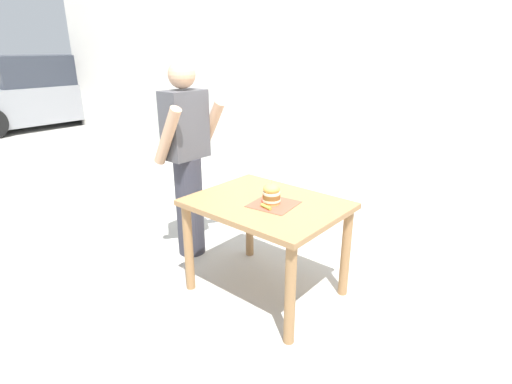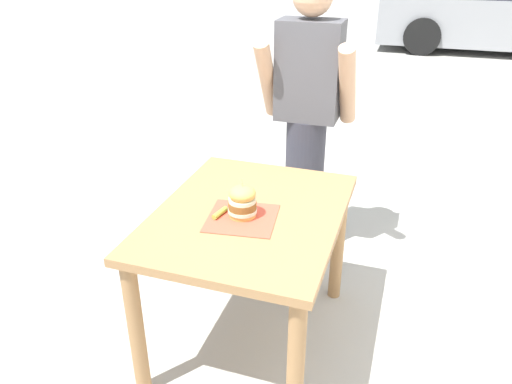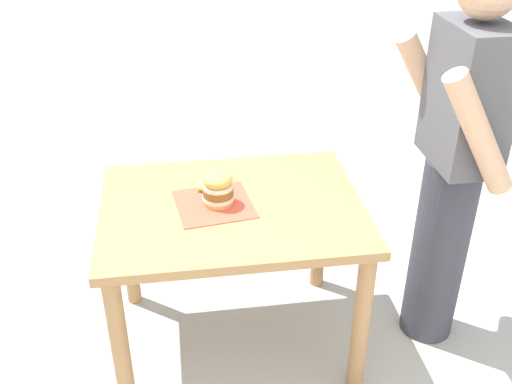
{
  "view_description": "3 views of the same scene",
  "coord_description": "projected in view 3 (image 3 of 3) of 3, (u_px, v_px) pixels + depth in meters",
  "views": [
    {
      "loc": [
        -2.08,
        -1.66,
        1.79
      ],
      "look_at": [
        0.0,
        0.1,
        0.79
      ],
      "focal_mm": 28.0,
      "sensor_mm": 36.0,
      "label": 1
    },
    {
      "loc": [
        0.65,
        -1.87,
        1.85
      ],
      "look_at": [
        0.0,
        0.1,
        0.79
      ],
      "focal_mm": 35.0,
      "sensor_mm": 36.0,
      "label": 2
    },
    {
      "loc": [
        2.07,
        -0.2,
        2.02
      ],
      "look_at": [
        0.0,
        0.1,
        0.79
      ],
      "focal_mm": 42.0,
      "sensor_mm": 36.0,
      "label": 3
    }
  ],
  "objects": [
    {
      "name": "ground_plane",
      "position": [
        235.0,
        339.0,
        2.82
      ],
      "size": [
        80.0,
        80.0,
        0.0
      ],
      "primitive_type": "plane",
      "color": "#ADAAA3"
    },
    {
      "name": "patio_table",
      "position": [
        232.0,
        230.0,
        2.5
      ],
      "size": [
        0.82,
        1.07,
        0.74
      ],
      "color": "#9E7247",
      "rests_on": "ground"
    },
    {
      "name": "serving_paper",
      "position": [
        214.0,
        204.0,
        2.44
      ],
      "size": [
        0.34,
        0.34,
        0.0
      ],
      "primitive_type": "cube",
      "rotation": [
        0.0,
        0.0,
        0.13
      ],
      "color": "#D64C38",
      "rests_on": "patio_table"
    },
    {
      "name": "sandwich",
      "position": [
        218.0,
        188.0,
        2.41
      ],
      "size": [
        0.13,
        0.13,
        0.18
      ],
      "color": "gold",
      "rests_on": "serving_paper"
    },
    {
      "name": "pickle_spear",
      "position": [
        209.0,
        189.0,
        2.52
      ],
      "size": [
        0.04,
        0.1,
        0.02
      ],
      "primitive_type": "cylinder",
      "rotation": [
        0.0,
        1.57,
        1.36
      ],
      "color": "#8EA83D",
      "rests_on": "serving_paper"
    },
    {
      "name": "diner_across_table",
      "position": [
        454.0,
        164.0,
        2.44
      ],
      "size": [
        0.55,
        0.35,
        1.69
      ],
      "color": "#33333D",
      "rests_on": "ground"
    }
  ]
}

